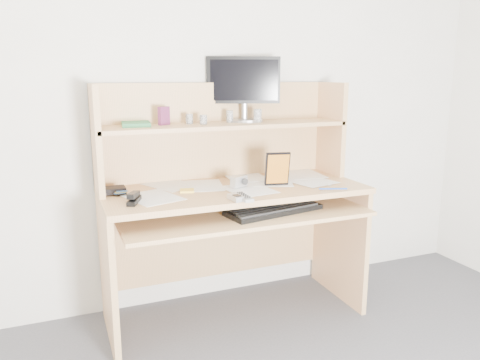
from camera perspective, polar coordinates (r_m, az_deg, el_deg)
name	(u,v)px	position (r m, az deg, el deg)	size (l,w,h in m)	color
back_wall	(214,91)	(2.75, -3.18, 10.74)	(3.60, 0.04, 2.50)	beige
desk	(229,194)	(2.60, -1.35, -1.71)	(1.40, 0.70, 1.30)	tan
paper_clutter	(234,187)	(2.52, -0.71, -0.84)	(1.32, 0.54, 0.01)	white
keyboard	(274,209)	(2.42, 4.13, -3.55)	(0.54, 0.27, 0.04)	black
tv_remote	(244,197)	(2.26, 0.44, -2.11)	(0.04, 0.16, 0.02)	gray
flip_phone	(236,197)	(2.25, -0.49, -2.06)	(0.05, 0.10, 0.02)	silver
stapler	(134,197)	(2.26, -12.80, -2.06)	(0.04, 0.15, 0.04)	black
wallet	(114,190)	(2.46, -15.13, -1.19)	(0.11, 0.09, 0.03)	black
sticky_note_pad	(187,191)	(2.44, -6.47, -1.30)	(0.07, 0.07, 0.01)	#F4FF43
digital_camera	(239,181)	(2.50, -0.13, -0.17)	(0.10, 0.04, 0.06)	#B4B4B6
game_case	(277,169)	(2.52, 4.56, 1.36)	(0.13, 0.01, 0.19)	black
blue_pen	(333,189)	(2.49, 11.29, -1.05)	(0.01, 0.01, 0.15)	#1741AE
card_box	(164,116)	(2.54, -9.25, 7.73)	(0.07, 0.02, 0.10)	maroon
shelf_book	(136,124)	(2.53, -12.59, 6.70)	(0.14, 0.20, 0.02)	#327E48
chip_stack_a	(189,119)	(2.58, -6.20, 7.41)	(0.04, 0.04, 0.05)	black
chip_stack_b	(258,116)	(2.66, 2.16, 7.84)	(0.05, 0.05, 0.07)	silver
chip_stack_c	(203,120)	(2.55, -4.49, 7.35)	(0.04, 0.04, 0.05)	black
chip_stack_d	(230,116)	(2.65, -1.26, 7.75)	(0.04, 0.04, 0.07)	white
monitor	(244,87)	(2.72, 0.45, 11.27)	(0.41, 0.21, 0.36)	#9C9CA0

